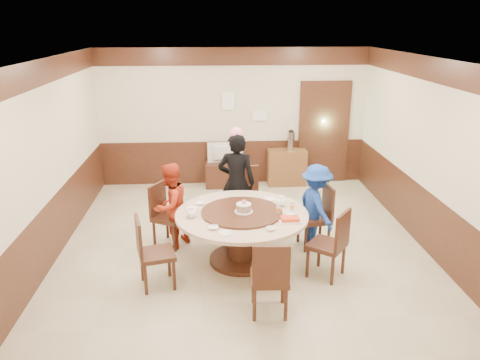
{
  "coord_description": "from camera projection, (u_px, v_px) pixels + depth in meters",
  "views": [
    {
      "loc": [
        -0.45,
        -6.52,
        3.29
      ],
      "look_at": [
        -0.05,
        -0.12,
        1.1
      ],
      "focal_mm": 35.0,
      "sensor_mm": 36.0,
      "label": 1
    }
  ],
  "objects": [
    {
      "name": "side_cabinet",
      "position": [
        287.0,
        167.0,
        9.82
      ],
      "size": [
        0.8,
        0.4,
        0.75
      ],
      "primitive_type": "cube",
      "color": "brown",
      "rests_on": "ground"
    },
    {
      "name": "bowl_0",
      "position": [
        200.0,
        203.0,
        6.82
      ],
      "size": [
        0.13,
        0.13,
        0.03
      ],
      "primitive_type": "imported",
      "color": "white",
      "rests_on": "banquet_table"
    },
    {
      "name": "chair_2",
      "position": [
        169.0,
        226.0,
        7.17
      ],
      "size": [
        0.6,
        0.6,
        0.97
      ],
      "rotation": [
        0.0,
        0.0,
        4.22
      ],
      "color": "#3C1D12",
      "rests_on": "ground"
    },
    {
      "name": "notice_right",
      "position": [
        260.0,
        115.0,
        9.6
      ],
      "size": [
        0.3,
        0.0,
        0.22
      ],
      "primitive_type": "cube",
      "color": "white",
      "rests_on": "room"
    },
    {
      "name": "chair_5",
      "position": [
        328.0,
        255.0,
        6.27
      ],
      "size": [
        0.62,
        0.62,
        0.97
      ],
      "rotation": [
        0.0,
        0.0,
        7.19
      ],
      "color": "#3C1D12",
      "rests_on": "ground"
    },
    {
      "name": "birthday_cake",
      "position": [
        244.0,
        208.0,
        6.46
      ],
      "size": [
        0.26,
        0.26,
        0.18
      ],
      "color": "white",
      "rests_on": "banquet_table"
    },
    {
      "name": "bowl_1",
      "position": [
        271.0,
        229.0,
        5.97
      ],
      "size": [
        0.13,
        0.13,
        0.04
      ],
      "primitive_type": "imported",
      "color": "white",
      "rests_on": "banquet_table"
    },
    {
      "name": "person_blue",
      "position": [
        316.0,
        206.0,
        7.04
      ],
      "size": [
        0.69,
        0.93,
        1.29
      ],
      "primitive_type": "imported",
      "rotation": [
        0.0,
        0.0,
        1.84
      ],
      "color": "#183B9E",
      "rests_on": "ground"
    },
    {
      "name": "notice_left",
      "position": [
        228.0,
        101.0,
        9.47
      ],
      "size": [
        0.25,
        0.0,
        0.35
      ],
      "primitive_type": "cube",
      "color": "white",
      "rests_on": "room"
    },
    {
      "name": "banquet_table",
      "position": [
        242.0,
        227.0,
        6.59
      ],
      "size": [
        1.86,
        1.86,
        0.78
      ],
      "color": "#3C1D12",
      "rests_on": "ground"
    },
    {
      "name": "shrimp_platter",
      "position": [
        290.0,
        220.0,
        6.23
      ],
      "size": [
        0.3,
        0.2,
        0.06
      ],
      "color": "white",
      "rests_on": "banquet_table"
    },
    {
      "name": "bottle_0",
      "position": [
        278.0,
        209.0,
        6.45
      ],
      "size": [
        0.06,
        0.06,
        0.16
      ],
      "primitive_type": "cylinder",
      "color": "white",
      "rests_on": "banquet_table"
    },
    {
      "name": "teapot_left",
      "position": [
        191.0,
        213.0,
        6.36
      ],
      "size": [
        0.17,
        0.15,
        0.13
      ],
      "primitive_type": "ellipsoid",
      "color": "white",
      "rests_on": "banquet_table"
    },
    {
      "name": "person_red",
      "position": [
        170.0,
        206.0,
        6.99
      ],
      "size": [
        0.78,
        0.82,
        1.33
      ],
      "primitive_type": "imported",
      "rotation": [
        0.0,
        0.0,
        4.09
      ],
      "color": "#B42F18",
      "rests_on": "ground"
    },
    {
      "name": "chair_0",
      "position": [
        315.0,
        227.0,
        7.12
      ],
      "size": [
        0.5,
        0.49,
        0.97
      ],
      "rotation": [
        0.0,
        0.0,
        1.69
      ],
      "color": "#3C1D12",
      "rests_on": "ground"
    },
    {
      "name": "person_standing",
      "position": [
        237.0,
        183.0,
        7.52
      ],
      "size": [
        0.66,
        0.5,
        1.64
      ],
      "primitive_type": "imported",
      "rotation": [
        0.0,
        0.0,
        2.96
      ],
      "color": "black",
      "rests_on": "ground"
    },
    {
      "name": "television",
      "position": [
        226.0,
        153.0,
        9.61
      ],
      "size": [
        0.75,
        0.15,
        0.43
      ],
      "primitive_type": "imported",
      "rotation": [
        0.0,
        0.0,
        3.22
      ],
      "color": "gray",
      "rests_on": "tv_stand"
    },
    {
      "name": "bowl_2",
      "position": [
        213.0,
        228.0,
        6.01
      ],
      "size": [
        0.13,
        0.13,
        0.03
      ],
      "primitive_type": "imported",
      "color": "white",
      "rests_on": "banquet_table"
    },
    {
      "name": "teapot_right",
      "position": [
        281.0,
        202.0,
        6.75
      ],
      "size": [
        0.17,
        0.15,
        0.13
      ],
      "primitive_type": "ellipsoid",
      "color": "white",
      "rests_on": "banquet_table"
    },
    {
      "name": "bottle_1",
      "position": [
        292.0,
        206.0,
        6.54
      ],
      "size": [
        0.06,
        0.06,
        0.16
      ],
      "primitive_type": "cylinder",
      "color": "white",
      "rests_on": "banquet_table"
    },
    {
      "name": "chair_3",
      "position": [
        156.0,
        265.0,
        6.04
      ],
      "size": [
        0.54,
        0.54,
        0.97
      ],
      "rotation": [
        0.0,
        0.0,
        4.97
      ],
      "color": "#3C1D12",
      "rests_on": "ground"
    },
    {
      "name": "chair_4",
      "position": [
        269.0,
        290.0,
        5.47
      ],
      "size": [
        0.46,
        0.47,
        0.97
      ],
      "rotation": [
        0.0,
        0.0,
        6.23
      ],
      "color": "#3C1D12",
      "rests_on": "ground"
    },
    {
      "name": "room",
      "position": [
        244.0,
        178.0,
        6.91
      ],
      "size": [
        6.0,
        6.04,
        2.84
      ],
      "color": "beige",
      "rests_on": "ground"
    },
    {
      "name": "bowl_4",
      "position": [
        192.0,
        209.0,
        6.59
      ],
      "size": [
        0.16,
        0.16,
        0.04
      ],
      "primitive_type": "imported",
      "color": "white",
      "rests_on": "banquet_table"
    },
    {
      "name": "chair_1",
      "position": [
        247.0,
        206.0,
        7.93
      ],
      "size": [
        0.45,
        0.46,
        0.97
      ],
      "rotation": [
        0.0,
        0.0,
        3.17
      ],
      "color": "#3C1D12",
      "rests_on": "ground"
    },
    {
      "name": "tv_stand",
      "position": [
        226.0,
        174.0,
        9.76
      ],
      "size": [
        0.85,
        0.45,
        0.5
      ],
      "primitive_type": "cube",
      "color": "#3C1D12",
      "rests_on": "ground"
    },
    {
      "name": "thermos",
      "position": [
        291.0,
        141.0,
        9.64
      ],
      "size": [
        0.15,
        0.15,
        0.38
      ],
      "primitive_type": "cylinder",
      "color": "silver",
      "rests_on": "side_cabinet"
    },
    {
      "name": "saucer_near",
      "position": [
        225.0,
        233.0,
        5.89
      ],
      "size": [
        0.18,
        0.18,
        0.01
      ],
      "primitive_type": "cylinder",
      "color": "white",
      "rests_on": "banquet_table"
    },
    {
      "name": "bowl_3",
      "position": [
        290.0,
        215.0,
        6.4
      ],
      "size": [
        0.14,
        0.14,
        0.04
      ],
      "primitive_type": "imported",
      "color": "white",
      "rests_on": "banquet_table"
    },
    {
      "name": "saucer_far",
      "position": [
        269.0,
        199.0,
        7.01
      ],
      "size": [
        0.18,
        0.18,
        0.01
      ],
      "primitive_type": "cylinder",
      "color": "white",
      "rests_on": "banquet_table"
    }
  ]
}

